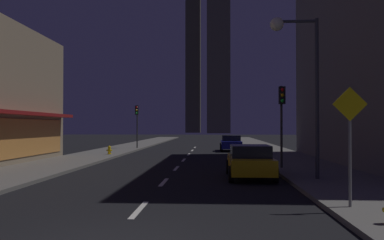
# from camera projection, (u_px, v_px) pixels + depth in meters

# --- Properties ---
(ground_plane) EXTENTS (78.00, 136.00, 0.10)m
(ground_plane) POSITION_uv_depth(u_px,v_px,m) (194.00, 149.00, 39.25)
(ground_plane) COLOR black
(sidewalk_right) EXTENTS (4.00, 76.00, 0.15)m
(sidewalk_right) POSITION_uv_depth(u_px,v_px,m) (263.00, 148.00, 38.86)
(sidewalk_right) COLOR #605E59
(sidewalk_right) RESTS_ON ground
(sidewalk_left) EXTENTS (4.00, 76.00, 0.15)m
(sidewalk_left) POSITION_uv_depth(u_px,v_px,m) (125.00, 148.00, 39.65)
(sidewalk_left) COLOR #605E59
(sidewalk_left) RESTS_ON ground
(lane_marking_center) EXTENTS (0.16, 38.60, 0.01)m
(lane_marking_center) POSITION_uv_depth(u_px,v_px,m) (180.00, 164.00, 23.48)
(lane_marking_center) COLOR silver
(lane_marking_center) RESTS_ON ground
(skyscraper_distant_tall) EXTENTS (5.28, 8.22, 60.07)m
(skyscraper_distant_tall) POSITION_uv_depth(u_px,v_px,m) (193.00, 51.00, 143.23)
(skyscraper_distant_tall) COLOR #534F3E
(skyscraper_distant_tall) RESTS_ON ground
(skyscraper_distant_mid) EXTENTS (7.79, 5.64, 76.93)m
(skyscraper_distant_mid) POSITION_uv_depth(u_px,v_px,m) (218.00, 20.00, 131.33)
(skyscraper_distant_mid) COLOR #5E5946
(skyscraper_distant_mid) RESTS_ON ground
(car_parked_near) EXTENTS (1.98, 4.24, 1.45)m
(car_parked_near) POSITION_uv_depth(u_px,v_px,m) (250.00, 161.00, 16.95)
(car_parked_near) COLOR gold
(car_parked_near) RESTS_ON ground
(car_parked_far) EXTENTS (1.98, 4.24, 1.45)m
(car_parked_far) POSITION_uv_depth(u_px,v_px,m) (231.00, 143.00, 35.55)
(car_parked_far) COLOR navy
(car_parked_far) RESTS_ON ground
(fire_hydrant_far_left) EXTENTS (0.42, 0.30, 0.65)m
(fire_hydrant_far_left) POSITION_uv_depth(u_px,v_px,m) (109.00, 150.00, 29.43)
(fire_hydrant_far_left) COLOR gold
(fire_hydrant_far_left) RESTS_ON sidewalk_left
(traffic_light_near_right) EXTENTS (0.32, 0.48, 4.20)m
(traffic_light_near_right) POSITION_uv_depth(u_px,v_px,m) (282.00, 108.00, 19.83)
(traffic_light_near_right) COLOR #2D2D2D
(traffic_light_near_right) RESTS_ON sidewalk_right
(traffic_light_far_left) EXTENTS (0.32, 0.48, 4.20)m
(traffic_light_far_left) POSITION_uv_depth(u_px,v_px,m) (137.00, 117.00, 37.99)
(traffic_light_far_left) COLOR #2D2D2D
(traffic_light_far_left) RESTS_ON sidewalk_left
(street_lamp_right) EXTENTS (1.96, 0.56, 6.58)m
(street_lamp_right) POSITION_uv_depth(u_px,v_px,m) (296.00, 58.00, 15.78)
(street_lamp_right) COLOR #38383D
(street_lamp_right) RESTS_ON sidewalk_right
(pedestrian_crossing_sign) EXTENTS (0.91, 0.08, 3.15)m
(pedestrian_crossing_sign) POSITION_uv_depth(u_px,v_px,m) (350.00, 136.00, 10.20)
(pedestrian_crossing_sign) COLOR slate
(pedestrian_crossing_sign) RESTS_ON sidewalk_right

